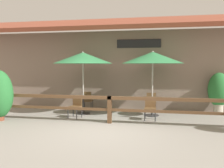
% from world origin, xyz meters
% --- Properties ---
extents(ground_plane, '(60.00, 60.00, 0.00)m').
position_xyz_m(ground_plane, '(0.00, 0.00, 0.00)').
color(ground_plane, gray).
extents(building_facade, '(14.28, 1.49, 4.23)m').
position_xyz_m(building_facade, '(0.00, 4.10, 2.16)').
color(building_facade, gray).
rests_on(building_facade, ground).
extents(patio_railing, '(10.40, 0.14, 0.95)m').
position_xyz_m(patio_railing, '(0.00, 1.05, 0.70)').
color(patio_railing, brown).
rests_on(patio_railing, ground).
extents(patio_umbrella_near, '(2.44, 2.44, 2.59)m').
position_xyz_m(patio_umbrella_near, '(-1.43, 2.50, 2.32)').
color(patio_umbrella_near, '#B7B2A8').
rests_on(patio_umbrella_near, ground).
extents(dining_table_near, '(1.02, 1.02, 0.72)m').
position_xyz_m(dining_table_near, '(-1.43, 2.50, 0.58)').
color(dining_table_near, '#4C3826').
rests_on(dining_table_near, ground).
extents(chair_near_streetside, '(0.50, 0.50, 0.85)m').
position_xyz_m(chair_near_streetside, '(-1.47, 1.70, 0.48)').
color(chair_near_streetside, brown).
rests_on(chair_near_streetside, ground).
extents(chair_near_wallside, '(0.45, 0.45, 0.85)m').
position_xyz_m(chair_near_wallside, '(-1.49, 3.29, 0.48)').
color(chair_near_wallside, brown).
rests_on(chair_near_wallside, ground).
extents(patio_umbrella_middle, '(2.44, 2.44, 2.59)m').
position_xyz_m(patio_umbrella_middle, '(1.41, 2.65, 2.32)').
color(patio_umbrella_middle, '#B7B2A8').
rests_on(patio_umbrella_middle, ground).
extents(dining_table_middle, '(1.02, 1.02, 0.72)m').
position_xyz_m(dining_table_middle, '(1.41, 2.65, 0.58)').
color(dining_table_middle, '#4C3826').
rests_on(dining_table_middle, ground).
extents(chair_middle_streetside, '(0.42, 0.42, 0.85)m').
position_xyz_m(chair_middle_streetside, '(1.37, 1.85, 0.48)').
color(chair_middle_streetside, brown).
rests_on(chair_middle_streetside, ground).
extents(chair_middle_wallside, '(0.45, 0.45, 0.85)m').
position_xyz_m(chair_middle_wallside, '(1.34, 3.45, 0.48)').
color(chair_middle_wallside, brown).
rests_on(chair_middle_wallside, ground).
extents(potted_plant_corner_fern, '(0.89, 0.80, 1.72)m').
position_xyz_m(potted_plant_corner_fern, '(4.10, 3.55, 0.97)').
color(potted_plant_corner_fern, '#B7AD99').
rests_on(potted_plant_corner_fern, ground).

